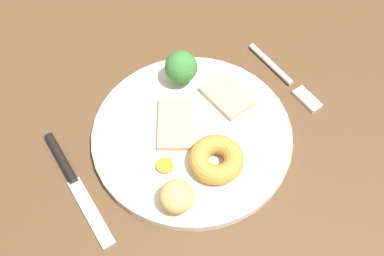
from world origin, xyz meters
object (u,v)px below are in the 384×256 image
object	(u,v)px
meat_slice_main	(227,95)
roast_potato_left	(177,197)
carrot_coin_front	(165,166)
yorkshire_pudding	(216,159)
knife	(71,177)
fork	(285,78)
meat_slice_under	(176,124)
dinner_plate	(192,135)
broccoli_floret	(181,67)

from	to	relation	value
meat_slice_main	roast_potato_left	xyz separation A→B (cm)	(15.27, 9.48, 1.41)
roast_potato_left	carrot_coin_front	world-z (taller)	roast_potato_left
yorkshire_pudding	knife	distance (cm)	19.17
fork	meat_slice_under	bearing A→B (deg)	-95.43
meat_slice_under	dinner_plate	bearing A→B (deg)	117.91
broccoli_floret	knife	world-z (taller)	broccoli_floret
broccoli_floret	roast_potato_left	bearing A→B (deg)	53.75
dinner_plate	meat_slice_under	world-z (taller)	meat_slice_under
carrot_coin_front	broccoli_floret	xyz separation A→B (cm)	(-10.07, -10.72, 2.71)
yorkshire_pudding	dinner_plate	bearing A→B (deg)	-93.48
yorkshire_pudding	fork	size ratio (longest dim) A/B	0.47
meat_slice_main	yorkshire_pudding	bearing A→B (deg)	44.59
meat_slice_main	carrot_coin_front	xyz separation A→B (cm)	(13.70, 4.34, -0.13)
meat_slice_main	carrot_coin_front	distance (cm)	14.38
dinner_plate	carrot_coin_front	size ratio (longest dim) A/B	12.13
meat_slice_under	roast_potato_left	size ratio (longest dim) A/B	1.86
yorkshire_pudding	meat_slice_under	bearing A→B (deg)	-84.38
dinner_plate	roast_potato_left	bearing A→B (deg)	44.55
broccoli_floret	yorkshire_pudding	bearing A→B (deg)	72.98
roast_potato_left	fork	bearing A→B (deg)	-162.82
meat_slice_main	knife	xyz separation A→B (cm)	(24.31, -1.93, -1.35)
meat_slice_under	roast_potato_left	bearing A→B (deg)	56.29
broccoli_floret	knife	bearing A→B (deg)	12.15
fork	meat_slice_main	bearing A→B (deg)	-99.19
carrot_coin_front	meat_slice_under	bearing A→B (deg)	-137.15
dinner_plate	meat_slice_main	bearing A→B (deg)	-165.50
broccoli_floret	fork	world-z (taller)	broccoli_floret
meat_slice_main	broccoli_floret	xyz separation A→B (cm)	(3.64, -6.38, 2.58)
meat_slice_main	meat_slice_under	world-z (taller)	same
dinner_plate	fork	xyz separation A→B (cm)	(-17.66, -0.31, -0.31)
meat_slice_under	fork	xyz separation A→B (cm)	(-18.82, 1.87, -1.41)
dinner_plate	yorkshire_pudding	bearing A→B (deg)	86.52
roast_potato_left	knife	bearing A→B (deg)	-51.62
fork	knife	distance (cm)	34.51
broccoli_floret	dinner_plate	bearing A→B (deg)	64.38
broccoli_floret	fork	distance (cm)	16.34
meat_slice_main	knife	world-z (taller)	meat_slice_main
meat_slice_under	knife	bearing A→B (deg)	-6.34
yorkshire_pudding	fork	bearing A→B (deg)	-160.93
broccoli_floret	meat_slice_main	bearing A→B (deg)	119.69
dinner_plate	meat_slice_under	bearing A→B (deg)	-62.09
carrot_coin_front	knife	distance (cm)	12.38
meat_slice_main	yorkshire_pudding	size ratio (longest dim) A/B	0.99
roast_potato_left	fork	size ratio (longest dim) A/B	0.29
yorkshire_pudding	meat_slice_main	bearing A→B (deg)	-135.41
roast_potato_left	fork	xyz separation A→B (cm)	(-25.29, -7.82, -2.82)
yorkshire_pudding	fork	xyz separation A→B (cm)	(-18.02, -6.23, -2.33)
dinner_plate	meat_slice_main	size ratio (longest dim) A/B	3.86
dinner_plate	carrot_coin_front	world-z (taller)	carrot_coin_front
yorkshire_pudding	fork	distance (cm)	19.21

